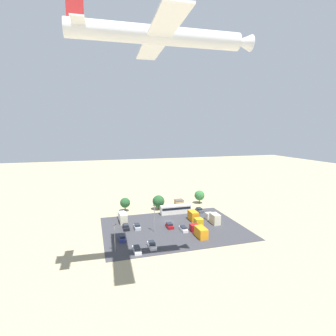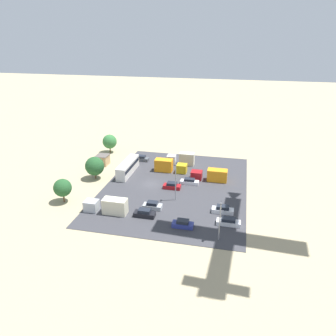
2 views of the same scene
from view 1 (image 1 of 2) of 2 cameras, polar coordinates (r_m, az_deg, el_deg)
ground_plane at (r=93.19m, az=0.06°, el=-11.63°), size 400.00×400.00×0.00m
parking_lot_surface at (r=87.62m, az=1.24°, el=-12.92°), size 45.17×33.68×0.08m
shed_building at (r=110.76m, az=2.38°, el=-7.61°), size 3.58×3.38×2.83m
bus at (r=101.08m, az=1.66°, el=-8.91°), size 11.71×2.56×3.31m
parked_car_0 at (r=74.23m, az=-3.54°, el=-16.40°), size 1.78×4.50×1.61m
parked_car_1 at (r=104.05m, az=6.84°, el=-9.11°), size 1.94×4.43×1.60m
parked_car_2 at (r=87.61m, az=0.34°, el=-12.44°), size 1.91×4.15×1.56m
parked_car_3 at (r=85.40m, az=3.37°, el=-13.06°), size 1.70×4.51×1.41m
parked_car_4 at (r=79.61m, az=-9.91°, el=-14.77°), size 1.76×4.10×1.54m
parked_car_5 at (r=87.25m, az=-6.75°, el=-12.58°), size 1.84×4.02×1.59m
parked_car_6 at (r=72.26m, az=-6.80°, el=-17.23°), size 1.80×4.66×1.44m
parked_car_7 at (r=87.44m, az=-9.13°, el=-12.57°), size 1.86×4.35×1.64m
parked_truck_0 at (r=93.20m, az=9.84°, el=-10.67°), size 2.38×7.69×3.44m
parked_truck_1 at (r=81.93m, az=6.80°, el=-13.46°), size 2.53×9.06×3.00m
parked_truck_2 at (r=93.20m, az=5.81°, el=-10.64°), size 2.53×8.57×3.27m
parked_truck_3 at (r=94.40m, az=-9.82°, el=-10.48°), size 2.42×9.11×3.24m
tree_near_shed at (r=105.81m, az=-2.08°, el=-7.25°), size 4.80×4.80×5.82m
tree_apron_mid at (r=115.40m, az=6.87°, el=-5.94°), size 4.35×4.35×5.69m
tree_apron_far at (r=104.95m, az=-9.33°, el=-7.48°), size 3.94×3.94×5.41m
light_pole_lot_centre at (r=71.52m, az=-11.51°, el=-14.43°), size 0.90×0.28×7.62m
light_pole_lot_edge at (r=83.09m, az=-2.98°, el=-10.63°), size 0.90×0.28×8.61m
airplane at (r=51.68m, az=-1.03°, el=26.83°), size 33.79×28.03×7.86m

